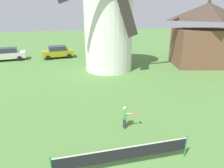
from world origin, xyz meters
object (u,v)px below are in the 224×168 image
windmill (108,8)px  tennis_net (124,154)px  player_far (125,116)px  parked_car_mustard (58,52)px  parked_car_red (108,50)px  chapel (204,36)px  parked_car_cream (6,54)px

windmill → tennis_net: 15.09m
player_far → parked_car_mustard: (-3.81, 17.79, 0.09)m
parked_car_red → chapel: (9.31, -7.15, 2.47)m
tennis_net → parked_car_red: 20.56m
tennis_net → parked_car_mustard: bearing=98.1°
chapel → player_far: bearing=-139.6°
player_far → parked_car_red: 17.72m
parked_car_red → parked_car_mustard: bearing=177.5°
parked_car_mustard → parked_car_red: 6.65m
chapel → tennis_net: bearing=-134.9°
windmill → parked_car_red: windmill is taller
tennis_net → parked_car_red: parked_car_red is taller
parked_car_red → chapel: chapel is taller
parked_car_mustard → chapel: bearing=-25.0°
parked_car_cream → parked_car_red: 12.88m
player_far → parked_car_cream: bearing=119.4°
player_far → parked_car_mustard: bearing=102.1°
chapel → parked_car_cream: bearing=161.3°
parked_car_mustard → chapel: (15.95, -7.45, 2.47)m
windmill → chapel: 10.97m
windmill → chapel: size_ratio=1.75×
tennis_net → chapel: size_ratio=0.73×
parked_car_cream → parked_car_mustard: same height
windmill → parked_car_cream: bearing=150.0°
windmill → tennis_net: windmill is taller
tennis_net → chapel: (13.02, 13.07, 2.59)m
tennis_net → parked_car_cream: size_ratio=1.19×
player_far → chapel: size_ratio=0.17×
tennis_net → chapel: chapel is taller
parked_car_mustard → player_far: bearing=-77.9°
parked_car_red → chapel: 11.99m
tennis_net → chapel: bearing=45.1°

